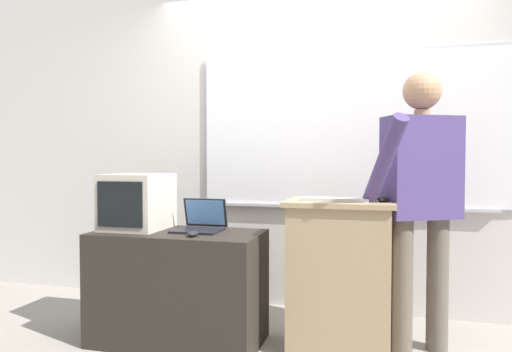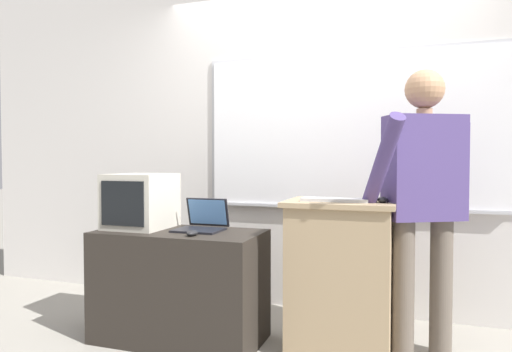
{
  "view_description": "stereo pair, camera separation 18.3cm",
  "coord_description": "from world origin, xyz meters",
  "views": [
    {
      "loc": [
        0.53,
        -2.4,
        1.17
      ],
      "look_at": [
        -0.22,
        0.35,
        1.07
      ],
      "focal_mm": 32.0,
      "sensor_mm": 36.0,
      "label": 1
    },
    {
      "loc": [
        0.7,
        -2.34,
        1.17
      ],
      "look_at": [
        -0.22,
        0.35,
        1.07
      ],
      "focal_mm": 32.0,
      "sensor_mm": 36.0,
      "label": 2
    }
  ],
  "objects": [
    {
      "name": "back_wall",
      "position": [
        0.01,
        1.22,
        1.43
      ],
      "size": [
        6.4,
        0.17,
        2.87
      ],
      "color": "silver",
      "rests_on": "ground_plane"
    },
    {
      "name": "lectern_podium",
      "position": [
        0.29,
        0.44,
        0.46
      ],
      "size": [
        0.65,
        0.5,
        0.92
      ],
      "color": "tan",
      "rests_on": "ground_plane"
    },
    {
      "name": "side_desk",
      "position": [
        -0.72,
        0.27,
        0.36
      ],
      "size": [
        1.07,
        0.54,
        0.71
      ],
      "color": "#28231E",
      "rests_on": "ground_plane"
    },
    {
      "name": "person_presenter",
      "position": [
        0.77,
        0.51,
        0.99
      ],
      "size": [
        0.61,
        0.7,
        1.7
      ],
      "rotation": [
        0.0,
        0.0,
        0.48
      ],
      "color": "brown",
      "rests_on": "ground_plane"
    },
    {
      "name": "laptop",
      "position": [
        -0.6,
        0.37,
        0.77
      ],
      "size": [
        0.3,
        0.29,
        0.2
      ],
      "color": "black",
      "rests_on": "side_desk"
    },
    {
      "name": "wireless_keyboard",
      "position": [
        0.27,
        0.38,
        0.93
      ],
      "size": [
        0.4,
        0.13,
        0.02
      ],
      "color": "silver",
      "rests_on": "lectern_podium"
    },
    {
      "name": "computer_mouse_by_laptop",
      "position": [
        -0.55,
        0.13,
        0.73
      ],
      "size": [
        0.06,
        0.1,
        0.03
      ],
      "color": "black",
      "rests_on": "side_desk"
    },
    {
      "name": "computer_mouse_by_keyboard",
      "position": [
        0.54,
        0.39,
        0.94
      ],
      "size": [
        0.06,
        0.1,
        0.03
      ],
      "color": "black",
      "rests_on": "lectern_podium"
    },
    {
      "name": "crt_monitor",
      "position": [
        -1.03,
        0.31,
        0.9
      ],
      "size": [
        0.38,
        0.42,
        0.37
      ],
      "color": "#BCB7A8",
      "rests_on": "side_desk"
    }
  ]
}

